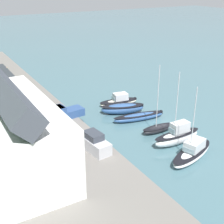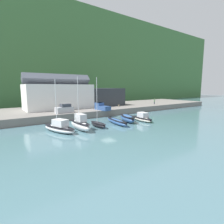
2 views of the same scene
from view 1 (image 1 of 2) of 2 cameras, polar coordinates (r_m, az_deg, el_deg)
The scene contains 13 objects.
ground_plane at distance 46.16m, azimuth 9.13°, elevation -2.55°, with size 320.00×320.00×0.00m, color #476B75.
quay_promenade at distance 37.56m, azimuth -17.27°, elevation -8.35°, with size 110.32×20.72×1.69m.
harbor_clubhouse at distance 33.43m, azimuth -18.33°, elevation -3.58°, with size 18.40×8.59×9.77m.
moored_boat_0 at distance 38.66m, azimuth 14.51°, elevation -7.09°, with size 4.59×8.11×9.15m.
moored_boat_1 at distance 41.22m, azimuth 11.86°, elevation -4.32°, with size 1.84×7.04×9.74m.
moored_boat_2 at distance 44.03m, azimuth 8.41°, elevation -2.99°, with size 1.52×5.08×9.68m.
moored_boat_3 at distance 47.33m, azimuth 4.95°, elevation -0.88°, with size 2.90×8.40×1.08m.
moored_boat_4 at distance 49.58m, azimuth 1.93°, elevation 0.66°, with size 4.50×7.33×1.56m.
moored_boat_5 at distance 52.90m, azimuth 1.29°, elevation 2.03°, with size 3.12×7.01×2.04m.
parked_car_0 at distance 35.72m, azimuth -3.16°, elevation -5.68°, with size 4.38×2.28×2.16m.
pickup_truck_1 at distance 44.30m, azimuth -8.72°, elevation -0.09°, with size 2.47×4.91×1.90m.
person_on_quay at distance 65.41m, azimuth -18.58°, elevation 6.93°, with size 0.40×0.40×2.14m.
dog_on_quay at distance 50.87m, azimuth -15.33°, elevation 2.02°, with size 0.54×0.88×0.68m.
Camera 1 is at (-31.88, 26.80, 19.90)m, focal length 50.00 mm.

